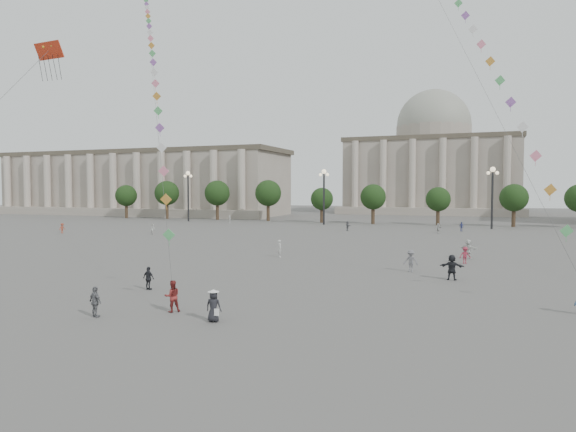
% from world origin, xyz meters
% --- Properties ---
extents(ground, '(360.00, 360.00, 0.00)m').
position_xyz_m(ground, '(0.00, 0.00, 0.00)').
color(ground, '#54514F').
rests_on(ground, ground).
extents(hall_west, '(84.00, 26.22, 17.20)m').
position_xyz_m(hall_west, '(-75.00, 93.89, 8.43)').
color(hall_west, gray).
rests_on(hall_west, ground).
extents(hall_central, '(48.30, 34.30, 35.50)m').
position_xyz_m(hall_central, '(0.00, 129.22, 14.23)').
color(hall_central, gray).
rests_on(hall_central, ground).
extents(tree_row, '(137.12, 5.12, 8.00)m').
position_xyz_m(tree_row, '(0.00, 78.00, 5.39)').
color(tree_row, '#35281A').
rests_on(tree_row, ground).
extents(lamp_post_far_west, '(2.00, 0.90, 10.65)m').
position_xyz_m(lamp_post_far_west, '(-45.00, 70.00, 7.35)').
color(lamp_post_far_west, '#262628').
rests_on(lamp_post_far_west, ground).
extents(lamp_post_mid_west, '(2.00, 0.90, 10.65)m').
position_xyz_m(lamp_post_mid_west, '(-15.00, 70.00, 7.35)').
color(lamp_post_mid_west, '#262628').
rests_on(lamp_post_mid_west, ground).
extents(lamp_post_mid_east, '(2.00, 0.90, 10.65)m').
position_xyz_m(lamp_post_mid_east, '(15.00, 70.00, 7.35)').
color(lamp_post_mid_east, '#262628').
rests_on(lamp_post_mid_east, ground).
extents(person_crowd_0, '(0.93, 0.86, 1.53)m').
position_xyz_m(person_crowd_0, '(10.31, 63.03, 0.76)').
color(person_crowd_0, '#3A4283').
rests_on(person_crowd_0, ground).
extents(person_crowd_1, '(0.94, 0.86, 1.57)m').
position_xyz_m(person_crowd_1, '(-33.44, 41.02, 0.79)').
color(person_crowd_1, white).
rests_on(person_crowd_1, ground).
extents(person_crowd_2, '(0.78, 1.12, 1.58)m').
position_xyz_m(person_crowd_2, '(-47.51, 37.40, 0.79)').
color(person_crowd_2, '#9C402A').
rests_on(person_crowd_2, ground).
extents(person_crowd_3, '(1.80, 0.58, 1.94)m').
position_xyz_m(person_crowd_3, '(11.19, 15.74, 0.97)').
color(person_crowd_3, black).
rests_on(person_crowd_3, ground).
extents(person_crowd_4, '(1.38, 1.27, 1.54)m').
position_xyz_m(person_crowd_4, '(7.04, 58.02, 0.77)').
color(person_crowd_4, '#B3B3AF').
rests_on(person_crowd_4, ground).
extents(person_crowd_6, '(1.25, 0.81, 1.83)m').
position_xyz_m(person_crowd_6, '(7.81, 18.54, 0.91)').
color(person_crowd_6, slate).
rests_on(person_crowd_6, ground).
extents(person_crowd_7, '(1.85, 1.18, 1.91)m').
position_xyz_m(person_crowd_7, '(12.09, 28.77, 0.95)').
color(person_crowd_7, silver).
rests_on(person_crowd_7, ground).
extents(person_crowd_8, '(1.16, 0.90, 1.57)m').
position_xyz_m(person_crowd_8, '(11.89, 24.99, 0.79)').
color(person_crowd_8, maroon).
rests_on(person_crowd_8, ground).
extents(person_crowd_10, '(0.55, 0.66, 1.53)m').
position_xyz_m(person_crowd_10, '(-34.12, 68.00, 0.77)').
color(person_crowd_10, '#B8B8B4').
rests_on(person_crowd_10, ground).
extents(person_crowd_12, '(1.28, 1.49, 1.62)m').
position_xyz_m(person_crowd_12, '(-7.19, 57.39, 0.81)').
color(person_crowd_12, slate).
rests_on(person_crowd_12, ground).
extents(person_crowd_13, '(0.67, 0.76, 1.74)m').
position_xyz_m(person_crowd_13, '(-5.72, 23.35, 0.87)').
color(person_crowd_13, beige).
rests_on(person_crowd_13, ground).
extents(tourist_1, '(0.97, 0.53, 1.58)m').
position_xyz_m(tourist_1, '(-7.90, 4.55, 0.79)').
color(tourist_1, black).
rests_on(tourist_1, ground).
extents(tourist_3, '(1.05, 0.67, 1.66)m').
position_xyz_m(tourist_3, '(-6.02, -2.74, 0.83)').
color(tourist_3, slate).
rests_on(tourist_3, ground).
extents(kite_flyer_0, '(1.09, 1.08, 1.77)m').
position_xyz_m(kite_flyer_0, '(-2.85, -0.28, 0.89)').
color(kite_flyer_0, maroon).
rests_on(kite_flyer_0, ground).
extents(hat_person, '(0.86, 0.62, 1.69)m').
position_xyz_m(hat_person, '(0.33, -1.34, 0.86)').
color(hat_person, black).
rests_on(hat_person, ground).
extents(dragon_kite, '(3.17, 6.14, 18.80)m').
position_xyz_m(dragon_kite, '(-13.36, 1.63, 15.01)').
color(dragon_kite, red).
rests_on(dragon_kite, ground).
extents(kite_train_west, '(35.36, 46.15, 70.68)m').
position_xyz_m(kite_train_west, '(-21.64, 24.66, 22.21)').
color(kite_train_west, '#3F3F3F').
rests_on(kite_train_west, ground).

